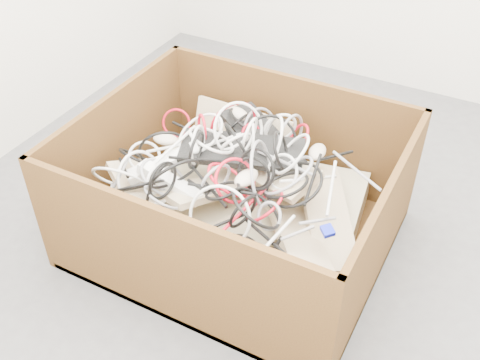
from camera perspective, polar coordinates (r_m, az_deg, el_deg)
The scene contains 8 objects.
ground at distance 2.44m, azimuth 4.77°, elevation -5.72°, with size 3.00×3.00×0.00m, color #4A494B.
cardboard_box at distance 2.34m, azimuth -0.58°, elevation -3.22°, with size 1.18×0.98×0.55m.
keyboard_pile at distance 2.28m, azimuth 0.54°, elevation -0.18°, with size 1.09×0.87×0.30m.
mice_scatter at distance 2.19m, azimuth -2.87°, elevation 0.15°, with size 0.72×0.78×0.19m.
power_strip_left at distance 2.26m, azimuth -7.63°, elevation 1.68°, with size 0.30×0.06×0.04m, color white.
power_strip_right at distance 2.18m, azimuth -6.95°, elevation -0.23°, with size 0.28×0.06×0.04m, color white.
vga_plug at distance 1.99m, azimuth 8.71°, elevation -5.01°, with size 0.04×0.04×0.02m, color #0C18BD.
cable_tangle at distance 2.17m, azimuth -1.68°, elevation 1.79°, with size 1.07×0.86×0.43m.
Camera 1 is at (0.64, -1.62, 1.71)m, focal length 42.91 mm.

